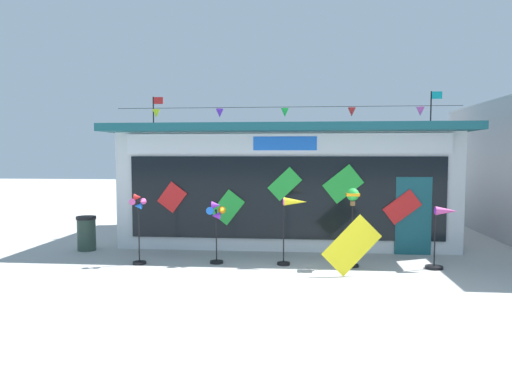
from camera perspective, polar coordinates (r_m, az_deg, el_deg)
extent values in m
plane|color=#ADAAA5|center=(9.58, 7.61, -11.26)|extent=(80.00, 80.00, 0.00)
cube|color=silver|center=(15.58, 3.72, 0.72)|extent=(9.15, 5.29, 3.16)
cube|color=#195660|center=(15.13, 3.70, 6.98)|extent=(9.55, 6.17, 0.20)
cube|color=silver|center=(12.87, 3.37, 5.63)|extent=(8.42, 0.08, 0.51)
cube|color=blue|center=(12.84, 3.37, 5.63)|extent=(1.65, 0.04, 0.36)
cube|color=black|center=(12.93, 3.34, -0.69)|extent=(8.24, 0.06, 2.17)
cube|color=#195660|center=(13.26, 17.73, -2.65)|extent=(0.90, 0.07, 2.00)
cube|color=red|center=(13.33, -9.68, -0.60)|extent=(0.82, 0.03, 0.85)
cube|color=green|center=(13.04, -3.28, -1.78)|extent=(0.92, 0.03, 0.96)
cube|color=green|center=(12.84, 3.34, 0.93)|extent=(0.91, 0.03, 0.90)
cube|color=green|center=(12.87, 10.03, 0.91)|extent=(1.07, 0.03, 1.03)
cube|color=red|center=(13.12, 16.55, -1.68)|extent=(0.99, 0.03, 0.93)
cylinder|color=black|center=(12.76, 3.36, 9.79)|extent=(8.79, 0.01, 0.01)
cone|color=yellow|center=(13.31, -11.47, 8.88)|extent=(0.20, 0.20, 0.22)
cone|color=purple|center=(12.92, -4.22, 9.09)|extent=(0.20, 0.20, 0.22)
cone|color=green|center=(12.75, 3.36, 9.16)|extent=(0.20, 0.20, 0.22)
cone|color=red|center=(12.79, 11.01, 9.07)|extent=(0.20, 0.20, 0.22)
cone|color=#EA4CA3|center=(13.06, 18.48, 8.83)|extent=(0.20, 0.20, 0.22)
cylinder|color=black|center=(16.33, -11.78, 8.90)|extent=(0.04, 0.04, 1.05)
cube|color=red|center=(16.32, -11.26, 10.34)|extent=(0.32, 0.02, 0.22)
cylinder|color=black|center=(16.07, 19.57, 8.94)|extent=(0.04, 0.04, 1.12)
cube|color=#19B7BC|center=(16.15, 20.18, 10.48)|extent=(0.32, 0.02, 0.22)
cylinder|color=black|center=(12.02, -13.33, -7.97)|extent=(0.31, 0.31, 0.06)
cylinder|color=black|center=(11.89, -13.39, -4.62)|extent=(0.03, 0.03, 1.48)
cylinder|color=black|center=(11.76, -13.51, -1.08)|extent=(0.06, 0.04, 0.06)
cone|color=#EA4CA3|center=(11.73, -13.03, -1.09)|extent=(0.15, 0.16, 0.15)
cone|color=red|center=(11.75, -13.52, -0.57)|extent=(0.16, 0.15, 0.15)
cone|color=#EA4CA3|center=(11.79, -13.99, -1.07)|extent=(0.15, 0.16, 0.15)
cone|color=blue|center=(11.77, -13.50, -1.59)|extent=(0.16, 0.15, 0.15)
cylinder|color=black|center=(11.81, -4.58, -8.08)|extent=(0.31, 0.31, 0.06)
cylinder|color=black|center=(11.70, -4.60, -5.20)|extent=(0.03, 0.03, 1.26)
cylinder|color=black|center=(11.57, -4.66, -2.14)|extent=(0.06, 0.04, 0.06)
cone|color=orange|center=(11.55, -4.05, -2.15)|extent=(0.18, 0.19, 0.18)
cone|color=purple|center=(11.55, -4.66, -1.53)|extent=(0.19, 0.18, 0.18)
cone|color=blue|center=(11.59, -5.27, -2.13)|extent=(0.18, 0.19, 0.18)
cone|color=purple|center=(11.58, -4.65, -2.76)|extent=(0.19, 0.18, 0.18)
cylinder|color=black|center=(11.64, 3.20, -8.26)|extent=(0.30, 0.30, 0.06)
cylinder|color=black|center=(11.50, 3.21, -4.80)|extent=(0.03, 0.03, 1.48)
cone|color=yellow|center=(11.40, 4.57, -1.13)|extent=(0.55, 0.26, 0.19)
cylinder|color=#EA4CA3|center=(11.41, 3.23, -1.12)|extent=(0.03, 0.16, 0.16)
cylinder|color=black|center=(11.63, 11.01, -8.35)|extent=(0.31, 0.31, 0.06)
cylinder|color=black|center=(11.49, 11.06, -4.79)|extent=(0.03, 0.03, 1.52)
sphere|color=green|center=(11.38, 11.13, -0.29)|extent=(0.29, 0.29, 0.29)
cube|color=orange|center=(11.38, 11.13, -0.29)|extent=(0.29, 0.29, 0.06)
cube|color=brown|center=(11.40, 11.12, -1.31)|extent=(0.10, 0.10, 0.10)
cylinder|color=black|center=(11.95, 19.90, -8.19)|extent=(0.40, 0.40, 0.06)
cylinder|color=black|center=(11.83, 19.98, -5.22)|extent=(0.03, 0.03, 1.31)
cone|color=#EA4CA3|center=(11.80, 21.15, -2.05)|extent=(0.47, 0.23, 0.20)
cylinder|color=purple|center=(11.74, 20.06, -2.06)|extent=(0.03, 0.16, 0.16)
cylinder|color=#2D4238|center=(14.01, -19.02, -4.71)|extent=(0.48, 0.48, 0.84)
cylinder|color=black|center=(13.94, -19.06, -2.84)|extent=(0.52, 0.52, 0.08)
cube|color=yellow|center=(10.71, 11.01, -6.07)|extent=(1.30, 0.30, 1.30)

